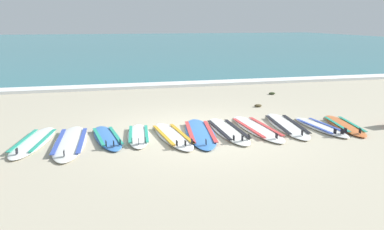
{
  "coord_description": "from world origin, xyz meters",
  "views": [
    {
      "loc": [
        -2.31,
        -8.31,
        2.45
      ],
      "look_at": [
        -0.06,
        0.7,
        0.25
      ],
      "focal_mm": 37.53,
      "sensor_mm": 36.0,
      "label": 1
    }
  ],
  "objects_px": {
    "surfboard_5": "(200,133)",
    "surfboard_8": "(287,125)",
    "surfboard_3": "(139,135)",
    "surfboard_9": "(320,127)",
    "surfboard_7": "(257,128)",
    "surfboard_4": "(173,136)",
    "surfboard_6": "(228,131)",
    "surfboard_2": "(107,137)",
    "surfboard_1": "(70,142)",
    "surfboard_0": "(34,142)",
    "surfboard_10": "(344,125)"
  },
  "relations": [
    {
      "from": "surfboard_1",
      "to": "surfboard_8",
      "type": "relative_size",
      "value": 1.02
    },
    {
      "from": "surfboard_5",
      "to": "surfboard_8",
      "type": "bearing_deg",
      "value": 3.37
    },
    {
      "from": "surfboard_5",
      "to": "surfboard_7",
      "type": "bearing_deg",
      "value": 2.36
    },
    {
      "from": "surfboard_8",
      "to": "surfboard_10",
      "type": "relative_size",
      "value": 1.21
    },
    {
      "from": "surfboard_5",
      "to": "surfboard_10",
      "type": "xyz_separation_m",
      "value": [
        3.47,
        -0.2,
        0.0
      ]
    },
    {
      "from": "surfboard_6",
      "to": "surfboard_2",
      "type": "bearing_deg",
      "value": 177.82
    },
    {
      "from": "surfboard_7",
      "to": "surfboard_9",
      "type": "relative_size",
      "value": 1.25
    },
    {
      "from": "surfboard_8",
      "to": "surfboard_9",
      "type": "height_order",
      "value": "same"
    },
    {
      "from": "surfboard_1",
      "to": "surfboard_2",
      "type": "relative_size",
      "value": 1.27
    },
    {
      "from": "surfboard_4",
      "to": "surfboard_6",
      "type": "xyz_separation_m",
      "value": [
        1.29,
        0.1,
        -0.0
      ]
    },
    {
      "from": "surfboard_2",
      "to": "surfboard_7",
      "type": "distance_m",
      "value": 3.36
    },
    {
      "from": "surfboard_2",
      "to": "surfboard_5",
      "type": "xyz_separation_m",
      "value": [
        2.0,
        -0.13,
        -0.0
      ]
    },
    {
      "from": "surfboard_4",
      "to": "surfboard_6",
      "type": "relative_size",
      "value": 0.97
    },
    {
      "from": "surfboard_3",
      "to": "surfboard_6",
      "type": "relative_size",
      "value": 0.82
    },
    {
      "from": "surfboard_6",
      "to": "surfboard_8",
      "type": "xyz_separation_m",
      "value": [
        1.49,
        0.1,
        -0.0
      ]
    },
    {
      "from": "surfboard_5",
      "to": "surfboard_3",
      "type": "bearing_deg",
      "value": 174.46
    },
    {
      "from": "surfboard_6",
      "to": "surfboard_10",
      "type": "relative_size",
      "value": 1.13
    },
    {
      "from": "surfboard_1",
      "to": "surfboard_5",
      "type": "xyz_separation_m",
      "value": [
        2.74,
        0.03,
        0.0
      ]
    },
    {
      "from": "surfboard_0",
      "to": "surfboard_6",
      "type": "xyz_separation_m",
      "value": [
        4.13,
        -0.16,
        0.0
      ]
    },
    {
      "from": "surfboard_0",
      "to": "surfboard_2",
      "type": "height_order",
      "value": "same"
    },
    {
      "from": "surfboard_1",
      "to": "surfboard_3",
      "type": "xyz_separation_m",
      "value": [
        1.4,
        0.16,
        0.0
      ]
    },
    {
      "from": "surfboard_1",
      "to": "surfboard_9",
      "type": "xyz_separation_m",
      "value": [
        5.58,
        -0.17,
        0.0
      ]
    },
    {
      "from": "surfboard_4",
      "to": "surfboard_5",
      "type": "distance_m",
      "value": 0.64
    },
    {
      "from": "surfboard_9",
      "to": "surfboard_4",
      "type": "bearing_deg",
      "value": 178.02
    },
    {
      "from": "surfboard_3",
      "to": "surfboard_7",
      "type": "bearing_deg",
      "value": -1.56
    },
    {
      "from": "surfboard_1",
      "to": "surfboard_7",
      "type": "bearing_deg",
      "value": 1.15
    },
    {
      "from": "surfboard_0",
      "to": "surfboard_7",
      "type": "xyz_separation_m",
      "value": [
        4.84,
        -0.13,
        -0.0
      ]
    },
    {
      "from": "surfboard_8",
      "to": "surfboard_4",
      "type": "bearing_deg",
      "value": -175.89
    },
    {
      "from": "surfboard_1",
      "to": "surfboard_7",
      "type": "height_order",
      "value": "same"
    },
    {
      "from": "surfboard_3",
      "to": "surfboard_4",
      "type": "xyz_separation_m",
      "value": [
        0.71,
        -0.2,
        -0.0
      ]
    },
    {
      "from": "surfboard_7",
      "to": "surfboard_10",
      "type": "height_order",
      "value": "same"
    },
    {
      "from": "surfboard_2",
      "to": "surfboard_9",
      "type": "distance_m",
      "value": 4.85
    },
    {
      "from": "surfboard_5",
      "to": "surfboard_7",
      "type": "xyz_separation_m",
      "value": [
        1.36,
        0.06,
        0.0
      ]
    },
    {
      "from": "surfboard_7",
      "to": "surfboard_1",
      "type": "bearing_deg",
      "value": -178.85
    },
    {
      "from": "surfboard_5",
      "to": "surfboard_10",
      "type": "relative_size",
      "value": 1.23
    },
    {
      "from": "surfboard_9",
      "to": "surfboard_7",
      "type": "bearing_deg",
      "value": 170.39
    },
    {
      "from": "surfboard_4",
      "to": "surfboard_5",
      "type": "xyz_separation_m",
      "value": [
        0.63,
        0.07,
        -0.0
      ]
    },
    {
      "from": "surfboard_0",
      "to": "surfboard_4",
      "type": "relative_size",
      "value": 1.02
    },
    {
      "from": "surfboard_7",
      "to": "surfboard_10",
      "type": "relative_size",
      "value": 1.18
    },
    {
      "from": "surfboard_4",
      "to": "surfboard_5",
      "type": "relative_size",
      "value": 0.89
    },
    {
      "from": "surfboard_0",
      "to": "surfboard_8",
      "type": "height_order",
      "value": "same"
    },
    {
      "from": "surfboard_3",
      "to": "surfboard_4",
      "type": "distance_m",
      "value": 0.73
    },
    {
      "from": "surfboard_2",
      "to": "surfboard_9",
      "type": "relative_size",
      "value": 1.03
    },
    {
      "from": "surfboard_2",
      "to": "surfboard_6",
      "type": "height_order",
      "value": "same"
    },
    {
      "from": "surfboard_0",
      "to": "surfboard_3",
      "type": "distance_m",
      "value": 2.14
    },
    {
      "from": "surfboard_0",
      "to": "surfboard_1",
      "type": "distance_m",
      "value": 0.76
    },
    {
      "from": "surfboard_1",
      "to": "surfboard_8",
      "type": "distance_m",
      "value": 4.89
    },
    {
      "from": "surfboard_1",
      "to": "surfboard_10",
      "type": "relative_size",
      "value": 1.23
    },
    {
      "from": "surfboard_0",
      "to": "surfboard_3",
      "type": "xyz_separation_m",
      "value": [
        2.14,
        -0.06,
        0.0
      ]
    },
    {
      "from": "surfboard_0",
      "to": "surfboard_2",
      "type": "relative_size",
      "value": 1.15
    }
  ]
}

